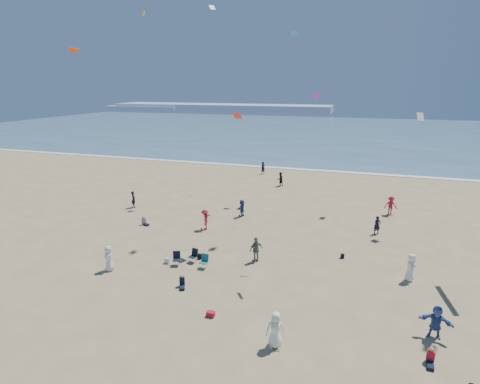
% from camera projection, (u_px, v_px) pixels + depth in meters
% --- Properties ---
extents(ocean, '(220.00, 100.00, 0.06)m').
position_uv_depth(ocean, '(329.00, 132.00, 102.88)').
color(ocean, '#476B84').
rests_on(ocean, ground).
extents(surf_line, '(220.00, 1.20, 0.08)m').
position_uv_depth(surf_line, '(301.00, 169.00, 57.08)').
color(surf_line, white).
rests_on(surf_line, ground).
extents(headland_far, '(110.00, 20.00, 3.20)m').
position_uv_depth(headland_far, '(221.00, 107.00, 188.67)').
color(headland_far, '#7A8EA8').
rests_on(headland_far, ground).
extents(headland_near, '(40.00, 14.00, 2.00)m').
position_uv_depth(headland_near, '(146.00, 108.00, 195.95)').
color(headland_near, '#7A8EA8').
rests_on(headland_near, ground).
extents(standing_flyers, '(30.59, 38.51, 1.88)m').
position_uv_depth(standing_flyers, '(295.00, 233.00, 30.17)').
color(standing_flyers, white).
rests_on(standing_flyers, ground).
extents(seated_group, '(23.13, 19.17, 0.84)m').
position_uv_depth(seated_group, '(246.00, 311.00, 20.63)').
color(seated_group, silver).
rests_on(seated_group, ground).
extents(chair_cluster, '(2.71, 1.56, 1.00)m').
position_uv_depth(chair_cluster, '(191.00, 259.00, 26.63)').
color(chair_cluster, black).
rests_on(chair_cluster, ground).
extents(white_tote, '(0.35, 0.20, 0.40)m').
position_uv_depth(white_tote, '(167.00, 261.00, 27.01)').
color(white_tote, silver).
rests_on(white_tote, ground).
extents(black_backpack, '(0.30, 0.22, 0.38)m').
position_uv_depth(black_backpack, '(200.00, 256.00, 27.72)').
color(black_backpack, black).
rests_on(black_backpack, ground).
extents(cooler, '(0.45, 0.30, 0.30)m').
position_uv_depth(cooler, '(211.00, 314.00, 20.80)').
color(cooler, '#AE1825').
rests_on(cooler, ground).
extents(navy_bag, '(0.28, 0.18, 0.34)m').
position_uv_depth(navy_bag, '(342.00, 256.00, 27.83)').
color(navy_bag, black).
rests_on(navy_bag, ground).
extents(kites_aloft, '(47.13, 42.55, 29.28)m').
position_uv_depth(kites_aloft, '(378.00, 45.00, 22.04)').
color(kites_aloft, green).
rests_on(kites_aloft, ground).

